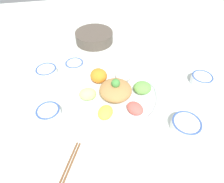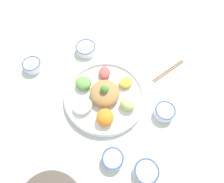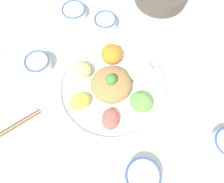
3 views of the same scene
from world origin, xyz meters
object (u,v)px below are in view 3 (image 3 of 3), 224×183
(salad_platter, at_px, (112,86))
(chopsticks_pair_near, at_px, (11,128))
(sauce_bowl_far, at_px, (105,22))
(serving_spoon_extra, at_px, (2,65))
(serving_spoon_main, at_px, (202,37))
(rice_bowl_blue, at_px, (74,12))
(sauce_bowl_red, at_px, (38,63))
(sauce_bowl_dark, at_px, (143,176))

(salad_platter, height_order, chopsticks_pair_near, salad_platter)
(sauce_bowl_far, bearing_deg, serving_spoon_extra, 144.70)
(salad_platter, height_order, serving_spoon_main, salad_platter)
(sauce_bowl_far, xyz_separation_m, serving_spoon_extra, (-0.35, 0.25, -0.02))
(serving_spoon_main, height_order, serving_spoon_extra, same)
(salad_platter, relative_size, rice_bowl_blue, 3.91)
(serving_spoon_main, bearing_deg, rice_bowl_blue, 45.39)
(sauce_bowl_far, bearing_deg, sauce_bowl_red, 157.40)
(sauce_bowl_red, relative_size, rice_bowl_blue, 0.93)
(sauce_bowl_red, bearing_deg, serving_spoon_main, -48.80)
(sauce_bowl_red, distance_m, serving_spoon_main, 0.64)
(rice_bowl_blue, xyz_separation_m, serving_spoon_extra, (-0.33, 0.11, -0.02))
(rice_bowl_blue, bearing_deg, serving_spoon_extra, 161.69)
(sauce_bowl_far, distance_m, serving_spoon_extra, 0.43)
(rice_bowl_blue, relative_size, serving_spoon_extra, 0.91)
(sauce_bowl_far, distance_m, serving_spoon_main, 0.39)
(serving_spoon_main, xyz_separation_m, serving_spoon_extra, (-0.49, 0.61, 0.00))
(serving_spoon_extra, bearing_deg, sauce_bowl_red, -103.19)
(chopsticks_pair_near, distance_m, serving_spoon_extra, 0.25)
(rice_bowl_blue, height_order, serving_spoon_extra, rice_bowl_blue)
(rice_bowl_blue, distance_m, chopsticks_pair_near, 0.51)
(serving_spoon_main, bearing_deg, serving_spoon_extra, 66.81)
(rice_bowl_blue, xyz_separation_m, serving_spoon_main, (0.15, -0.50, -0.02))
(sauce_bowl_dark, xyz_separation_m, serving_spoon_extra, (0.09, 0.63, -0.02))
(sauce_bowl_red, distance_m, rice_bowl_blue, 0.27)
(sauce_bowl_red, xyz_separation_m, serving_spoon_extra, (-0.07, 0.13, -0.02))
(sauce_bowl_red, xyz_separation_m, sauce_bowl_dark, (-0.16, -0.50, -0.00))
(sauce_bowl_far, relative_size, serving_spoon_main, 0.74)
(rice_bowl_blue, distance_m, serving_spoon_main, 0.52)
(rice_bowl_blue, height_order, serving_spoon_main, rice_bowl_blue)
(sauce_bowl_dark, relative_size, sauce_bowl_far, 1.22)
(salad_platter, relative_size, sauce_bowl_red, 4.19)
(salad_platter, distance_m, serving_spoon_main, 0.42)
(salad_platter, xyz_separation_m, rice_bowl_blue, (0.21, 0.30, -0.00))
(sauce_bowl_red, distance_m, chopsticks_pair_near, 0.24)
(salad_platter, height_order, serving_spoon_extra, salad_platter)
(salad_platter, relative_size, chopsticks_pair_near, 1.94)
(salad_platter, xyz_separation_m, sauce_bowl_dark, (-0.21, -0.22, -0.00))
(sauce_bowl_red, relative_size, serving_spoon_extra, 0.85)
(salad_platter, xyz_separation_m, sauce_bowl_far, (0.23, 0.16, -0.00))
(sauce_bowl_far, bearing_deg, rice_bowl_blue, 96.98)
(rice_bowl_blue, bearing_deg, salad_platter, -125.87)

